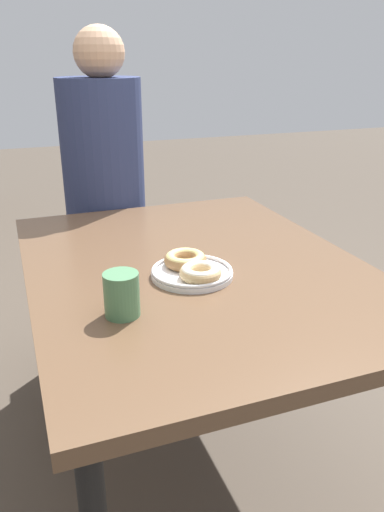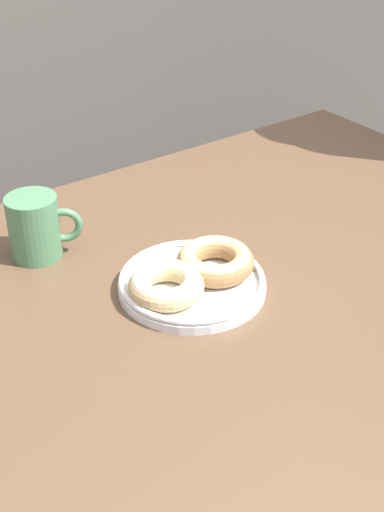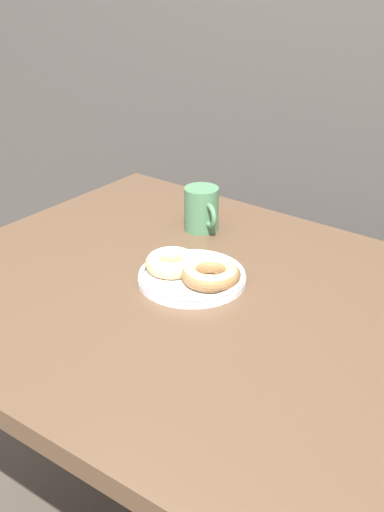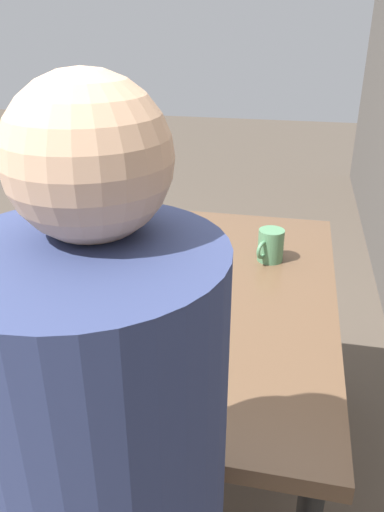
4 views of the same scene
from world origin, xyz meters
name	(u,v)px [view 2 (image 2 of 4)]	position (x,y,z in m)	size (l,w,h in m)	color
dining_table	(249,323)	(0.00, 0.23, 0.70)	(1.23, 0.94, 0.78)	brown
donut_plate	(193,276)	(-0.08, 0.27, 0.80)	(0.24, 0.22, 0.05)	white
coffee_mug	(36,226)	(-0.23, 0.50, 0.83)	(0.11, 0.08, 0.10)	#4C7F56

